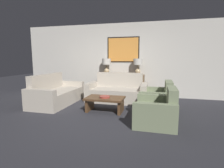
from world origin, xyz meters
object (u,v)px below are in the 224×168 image
table_lamp_left (107,64)px  table_lamp_right (138,64)px  console_table (122,85)px  armchair_near_back_wall (157,100)px  couch_by_side (56,94)px  armchair_near_camera (157,111)px  decorative_bowl (105,97)px  couch_by_back_wall (117,92)px  coffee_table (105,101)px

table_lamp_left → table_lamp_right: size_ratio=1.00×
console_table → armchair_near_back_wall: console_table is taller
couch_by_side → armchair_near_camera: size_ratio=1.93×
console_table → couch_by_side: size_ratio=0.84×
console_table → couch_by_side: 2.31m
console_table → decorative_bowl: (-0.06, -1.94, -0.01)m
table_lamp_left → couch_by_back_wall: (0.57, -0.71, -0.89)m
couch_by_back_wall → couch_by_side: bearing=-155.9°
couch_by_side → table_lamp_left: bearing=51.6°
armchair_near_back_wall → armchair_near_camera: same height
table_lamp_left → decorative_bowl: bearing=-75.2°
coffee_table → couch_by_back_wall: bearing=87.0°
coffee_table → couch_by_side: bearing=166.3°
console_table → table_lamp_right: (0.57, -0.00, 0.78)m
table_lamp_right → coffee_table: bearing=-108.4°
console_table → table_lamp_right: size_ratio=2.85×
decorative_bowl → armchair_near_back_wall: size_ratio=0.27×
couch_by_side → coffee_table: (1.69, -0.41, -0.02)m
armchair_near_camera → couch_by_side: bearing=162.2°
armchair_near_back_wall → table_lamp_right: bearing=117.1°
table_lamp_left → coffee_table: table_lamp_left is taller
console_table → table_lamp_left: table_lamp_left is taller
table_lamp_left → coffee_table: size_ratio=0.57×
decorative_bowl → armchair_near_camera: bearing=-21.5°
table_lamp_left → couch_by_side: 2.10m
armchair_near_back_wall → table_lamp_left: bearing=143.6°
table_lamp_left → couch_by_side: bearing=-128.4°
couch_by_back_wall → armchair_near_back_wall: 1.42m
table_lamp_right → armchair_near_camera: bearing=-74.3°
table_lamp_right → console_table: bearing=180.0°
console_table → decorative_bowl: console_table is taller
couch_by_back_wall → armchair_near_camera: 2.16m
couch_by_back_wall → coffee_table: (-0.06, -1.20, -0.02)m
coffee_table → console_table: bearing=88.1°
couch_by_side → coffee_table: couch_by_side is taller
table_lamp_right → armchair_near_back_wall: (0.69, -1.35, -0.92)m
couch_by_back_wall → coffee_table: size_ratio=1.95×
table_lamp_left → coffee_table: (0.51, -1.90, -0.91)m
console_table → coffee_table: bearing=-91.9°
couch_by_side → decorative_bowl: couch_by_side is taller
table_lamp_right → coffee_table: (-0.63, -1.90, -0.91)m
armchair_near_camera → armchair_near_back_wall: bearing=90.0°
couch_by_back_wall → armchair_near_camera: (1.26, -1.75, -0.03)m
table_lamp_left → armchair_near_camera: 3.20m
table_lamp_left → table_lamp_right: same height
decorative_bowl → armchair_near_back_wall: 1.45m
couch_by_side → armchair_near_back_wall: size_ratio=1.93×
table_lamp_right → armchair_near_camera: (0.69, -2.46, -0.92)m
decorative_bowl → armchair_near_camera: armchair_near_camera is taller
table_lamp_left → armchair_near_back_wall: bearing=-36.4°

